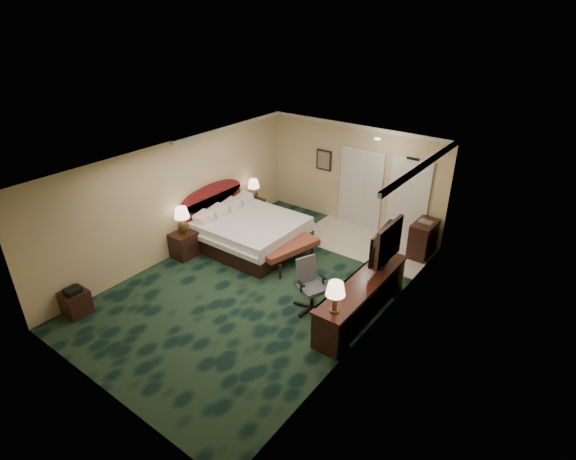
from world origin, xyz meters
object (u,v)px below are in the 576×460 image
Objects in this scene: lamp_far at (254,190)px; desk at (362,299)px; tv at (380,247)px; minibar at (423,239)px; side_table at (76,303)px; bed at (252,233)px; nightstand_far at (253,210)px; bed_bench at (290,254)px; nightstand_near at (184,245)px; lamp_near at (182,221)px; desk_chair at (312,286)px.

desk is (4.41, -2.06, -0.47)m from lamp_far.
lamp_far is 4.57m from tv.
tv is 2.33m from minibar.
side_table is 0.18× the size of desk.
bed is 2.25× the size of tv.
desk is (3.46, -0.85, 0.03)m from bed.
side_table is at bearing -103.49° from bed.
tv is at bearing 94.22° from desk.
minibar is at bearing 89.26° from desk.
tv is at bearing -92.36° from minibar.
minibar is (0.09, 2.20, -0.74)m from tv.
bed is 3.96× the size of nightstand_far.
minibar is (4.47, 6.12, 0.18)m from side_table.
nightstand_far is at bearing 162.99° from bed_bench.
desk is at bearing 6.03° from nightstand_near.
lamp_near reaches higher than side_table.
tv is (4.38, 3.92, 0.93)m from side_table.
nightstand_far is 0.57× the size of tv.
desk reaches higher than nightstand_near.
nightstand_near is 0.63m from lamp_near.
nightstand_far is 0.86× the size of lamp_near.
tv is (4.34, 1.18, 0.24)m from lamp_near.
nightstand_near is 0.71× the size of minibar.
desk is at bearing -90.74° from minibar.
bed_bench is 1.45× the size of tv.
lamp_near is 4.45m from desk.
nightstand_far is at bearing 90.08° from side_table.
tv is (4.36, -1.34, 0.31)m from lamp_far.
bed is 1.70m from lamp_near.
side_table is 0.46× the size of desk_chair.
lamp_far is 2.63m from bed_bench.
tv reaches higher than lamp_far.
lamp_far is 0.56× the size of desk_chair.
desk is (4.43, 0.47, 0.09)m from nightstand_near.
desk_chair is at bearing 1.33° from nightstand_near.
nightstand_far is at bearing 155.33° from desk.
desk_chair is (3.54, -2.44, -0.34)m from lamp_far.
minibar reaches higher than desk.
bed is 2.87m from desk_chair.
lamp_near reaches higher than nightstand_near.
minibar reaches higher than bed_bench.
nightstand_near reaches higher than nightstand_far.
nightstand_near is at bearing -89.71° from nightstand_far.
nightstand_far is 5.24m from side_table.
lamp_near is 5.60m from minibar.
minibar is at bearing 98.43° from desk_chair.
minibar reaches higher than nightstand_far.
bed_bench is 2.99× the size of side_table.
bed_bench reaches higher than side_table.
side_table is at bearing -117.89° from desk_chair.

